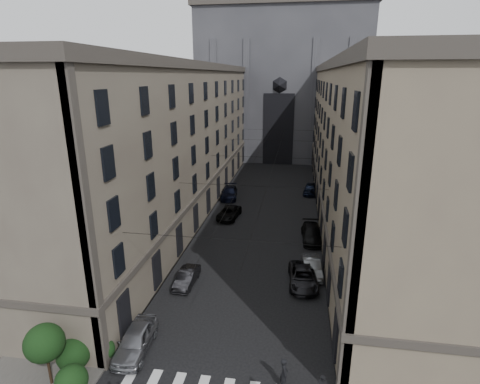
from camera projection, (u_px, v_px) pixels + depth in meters
The scene contains 16 objects.
sidewalk_left at pixel (189, 206), 51.74m from camera, with size 7.00×80.00×0.15m, color #383533.
sidewalk_right at pixel (345, 214), 48.61m from camera, with size 7.00×80.00×0.15m, color #383533.
building_left at pixel (164, 139), 49.41m from camera, with size 13.60×60.60×18.85m.
building_right at pixel (376, 144), 45.41m from camera, with size 13.60×60.60×18.85m.
gothic_tower at pixel (283, 73), 81.61m from camera, with size 35.00×23.00×58.00m.
shrub_cluster at pixel (65, 355), 21.74m from camera, with size 3.90×4.40×3.90m.
tram_wires at pixel (265, 158), 47.69m from camera, with size 14.00×60.00×0.43m.
car_left_near at pixel (136, 340), 24.42m from camera, with size 1.92×4.78×1.63m, color slate.
car_left_midnear at pixel (187, 277), 32.29m from camera, with size 1.39×3.99×1.31m, color black.
car_left_midfar at pixel (229, 213), 47.33m from camera, with size 2.29×4.97×1.38m, color black.
car_left_far at pixel (229, 193), 55.09m from camera, with size 2.24×5.50×1.60m, color black.
car_right_near at pixel (311, 267), 33.98m from camera, with size 1.53×4.39×1.45m, color slate.
car_right_midnear at pixel (303, 277), 32.26m from camera, with size 2.41×5.23×1.45m, color black.
car_right_midfar at pixel (312, 234), 40.92m from camera, with size 2.20×5.42×1.57m, color black.
car_right_far at pixel (310, 189), 56.98m from camera, with size 1.86×4.61×1.57m, color black.
pedestrian at pixel (284, 373), 21.49m from camera, with size 0.72×0.47×1.97m, color black.
Camera 1 is at (4.12, -11.10, 17.35)m, focal length 28.00 mm.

